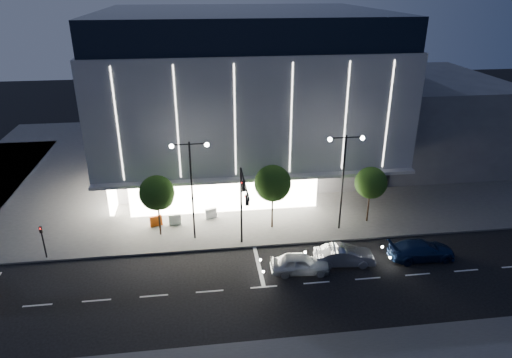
{
  "coord_description": "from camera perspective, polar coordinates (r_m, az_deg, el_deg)",
  "views": [
    {
      "loc": [
        -2.18,
        -28.89,
        20.83
      ],
      "look_at": [
        2.53,
        7.04,
        5.0
      ],
      "focal_mm": 32.0,
      "sensor_mm": 36.0,
      "label": 1
    }
  ],
  "objects": [
    {
      "name": "tree_mid",
      "position": [
        40.0,
        2.13,
        -0.77
      ],
      "size": [
        3.25,
        3.25,
        6.15
      ],
      "color": "black",
      "rests_on": "ground"
    },
    {
      "name": "museum",
      "position": [
        52.74,
        -1.71,
        10.93
      ],
      "size": [
        30.0,
        25.8,
        18.0
      ],
      "color": "#4C4C51",
      "rests_on": "ground"
    },
    {
      "name": "street_lamp_west",
      "position": [
        37.94,
        -8.11,
        0.27
      ],
      "size": [
        3.16,
        0.36,
        9.0
      ],
      "color": "black",
      "rests_on": "ground"
    },
    {
      "name": "car_third",
      "position": [
        39.68,
        19.98,
        -8.35
      ],
      "size": [
        5.4,
        2.21,
        1.57
      ],
      "primitive_type": "imported",
      "rotation": [
        0.0,
        0.0,
        1.57
      ],
      "color": "navy",
      "rests_on": "ground"
    },
    {
      "name": "street_lamp_east",
      "position": [
        39.84,
        10.91,
        1.23
      ],
      "size": [
        3.16,
        0.36,
        9.0
      ],
      "color": "black",
      "rests_on": "ground"
    },
    {
      "name": "traffic_mast",
      "position": [
        36.03,
        -1.65,
        -2.42
      ],
      "size": [
        0.33,
        5.89,
        7.07
      ],
      "color": "black",
      "rests_on": "ground"
    },
    {
      "name": "sidewalk_museum",
      "position": [
        57.27,
        0.24,
        2.35
      ],
      "size": [
        70.0,
        40.0,
        0.15
      ],
      "primitive_type": "cube",
      "color": "#474747",
      "rests_on": "ground"
    },
    {
      "name": "tree_right",
      "position": [
        42.52,
        14.17,
        -0.65
      ],
      "size": [
        2.91,
        2.91,
        5.51
      ],
      "color": "black",
      "rests_on": "ground"
    },
    {
      "name": "ground",
      "position": [
        35.68,
        -2.62,
        -12.14
      ],
      "size": [
        160.0,
        160.0,
        0.0
      ],
      "primitive_type": "plane",
      "color": "black",
      "rests_on": "ground"
    },
    {
      "name": "ped_signal_far",
      "position": [
        40.47,
        -25.11,
        -6.77
      ],
      "size": [
        0.22,
        0.24,
        3.0
      ],
      "color": "black",
      "rests_on": "ground"
    },
    {
      "name": "barrier_a",
      "position": [
        42.78,
        -12.38,
        -5.15
      ],
      "size": [
        1.12,
        0.61,
        1.0
      ],
      "primitive_type": "cube",
      "rotation": [
        0.0,
        0.0,
        0.35
      ],
      "color": "#D0460B",
      "rests_on": "sidewalk_museum"
    },
    {
      "name": "barrier_b",
      "position": [
        42.7,
        -10.1,
        -5.01
      ],
      "size": [
        1.11,
        0.32,
        1.0
      ],
      "primitive_type": "cube",
      "rotation": [
        0.0,
        0.0,
        0.06
      ],
      "color": "white",
      "rests_on": "sidewalk_museum"
    },
    {
      "name": "tree_left",
      "position": [
        39.83,
        -12.23,
        -1.92
      ],
      "size": [
        3.02,
        3.02,
        5.72
      ],
      "color": "black",
      "rests_on": "ground"
    },
    {
      "name": "barrier_d",
      "position": [
        43.31,
        -5.66,
        -4.3
      ],
      "size": [
        1.12,
        0.59,
        1.0
      ],
      "primitive_type": "cube",
      "rotation": [
        0.0,
        0.0,
        0.33
      ],
      "color": "white",
      "rests_on": "sidewalk_museum"
    },
    {
      "name": "car_second",
      "position": [
        37.32,
        10.98,
        -9.39
      ],
      "size": [
        4.86,
        2.03,
        1.56
      ],
      "primitive_type": "imported",
      "rotation": [
        0.0,
        0.0,
        1.49
      ],
      "color": "#A9ABB1",
      "rests_on": "ground"
    },
    {
      "name": "car_lead",
      "position": [
        35.91,
        5.53,
        -10.47
      ],
      "size": [
        4.7,
        2.19,
        1.56
      ],
      "primitive_type": "imported",
      "rotation": [
        0.0,
        0.0,
        1.49
      ],
      "color": "silver",
      "rests_on": "ground"
    },
    {
      "name": "annex_building",
      "position": [
        61.99,
        20.04,
        7.37
      ],
      "size": [
        16.0,
        20.0,
        10.0
      ],
      "primitive_type": "cube",
      "color": "#4C4C51",
      "rests_on": "ground"
    }
  ]
}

